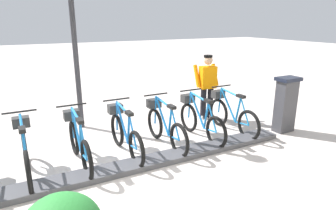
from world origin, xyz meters
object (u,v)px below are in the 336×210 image
at_px(bike_docked_1, 200,119).
at_px(bike_docked_5, 25,151).
at_px(payment_kiosk, 285,104).
at_px(bike_docked_4, 79,141).
at_px(bike_docked_2, 164,126).
at_px(bike_docked_0, 231,114).
at_px(worker_near_rack, 207,85).
at_px(lamp_post, 71,6).
at_px(bike_docked_3, 125,133).

xyz_separation_m(bike_docked_1, bike_docked_5, (0.00, 3.44, 0.00)).
relative_size(payment_kiosk, bike_docked_4, 0.74).
height_order(bike_docked_2, bike_docked_5, same).
bearing_deg(bike_docked_1, bike_docked_2, 90.00).
bearing_deg(bike_docked_0, worker_near_rack, -2.83).
xyz_separation_m(bike_docked_4, lamp_post, (1.91, -0.43, 2.37)).
bearing_deg(bike_docked_1, bike_docked_0, -90.00).
xyz_separation_m(bike_docked_0, bike_docked_2, (0.00, 1.72, 0.00)).
relative_size(bike_docked_1, bike_docked_2, 1.00).
bearing_deg(bike_docked_4, bike_docked_2, -90.00).
bearing_deg(bike_docked_0, bike_docked_2, 90.00).
distance_m(payment_kiosk, bike_docked_3, 3.73).
bearing_deg(bike_docked_5, bike_docked_0, -90.00).
bearing_deg(bike_docked_3, lamp_post, 12.72).
relative_size(bike_docked_3, lamp_post, 0.40).
distance_m(bike_docked_1, worker_near_rack, 1.46).
height_order(bike_docked_0, bike_docked_1, same).
bearing_deg(worker_near_rack, bike_docked_4, 106.59).
bearing_deg(bike_docked_4, bike_docked_0, -90.00).
relative_size(payment_kiosk, bike_docked_0, 0.74).
xyz_separation_m(bike_docked_2, worker_near_rack, (1.04, -1.77, 0.48)).
bearing_deg(bike_docked_4, worker_near_rack, -73.41).
distance_m(bike_docked_4, lamp_post, 3.07).
relative_size(payment_kiosk, bike_docked_5, 0.74).
xyz_separation_m(bike_docked_0, bike_docked_5, (0.00, 4.30, 0.00)).
bearing_deg(bike_docked_0, bike_docked_3, 90.00).
distance_m(bike_docked_4, worker_near_rack, 3.67).
bearing_deg(worker_near_rack, bike_docked_1, 138.77).
relative_size(bike_docked_0, worker_near_rack, 1.04).
bearing_deg(bike_docked_5, bike_docked_4, -90.00).
relative_size(bike_docked_3, bike_docked_5, 1.00).
bearing_deg(bike_docked_3, bike_docked_1, -90.00).
relative_size(bike_docked_2, lamp_post, 0.40).
bearing_deg(bike_docked_2, payment_kiosk, -101.46).
bearing_deg(lamp_post, bike_docked_3, -167.28).
height_order(bike_docked_5, lamp_post, lamp_post).
height_order(bike_docked_3, bike_docked_5, same).
height_order(payment_kiosk, bike_docked_2, payment_kiosk).
bearing_deg(bike_docked_4, bike_docked_1, -90.00).
bearing_deg(worker_near_rack, bike_docked_0, 177.17).
bearing_deg(worker_near_rack, bike_docked_5, 103.44).
distance_m(bike_docked_2, bike_docked_3, 0.86).
distance_m(payment_kiosk, bike_docked_4, 4.58).
bearing_deg(payment_kiosk, bike_docked_3, 81.17).
bearing_deg(payment_kiosk, worker_near_rack, 33.07).
relative_size(bike_docked_5, lamp_post, 0.40).
bearing_deg(lamp_post, payment_kiosk, -121.09).
bearing_deg(payment_kiosk, bike_docked_2, 78.54).
bearing_deg(bike_docked_3, payment_kiosk, -98.83).
bearing_deg(bike_docked_5, payment_kiosk, -96.04).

